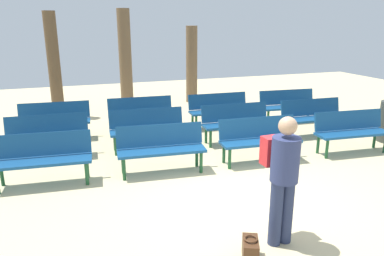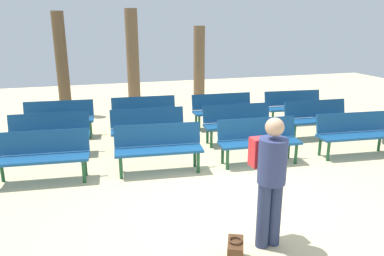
{
  "view_description": "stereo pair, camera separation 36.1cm",
  "coord_description": "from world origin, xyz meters",
  "views": [
    {
      "loc": [
        -2.4,
        -4.54,
        2.71
      ],
      "look_at": [
        0.0,
        2.41,
        0.55
      ],
      "focal_mm": 34.29,
      "sensor_mm": 36.0,
      "label": 1
    },
    {
      "loc": [
        -2.06,
        -4.65,
        2.71
      ],
      "look_at": [
        0.0,
        2.41,
        0.55
      ],
      "focal_mm": 34.29,
      "sensor_mm": 36.0,
      "label": 2
    }
  ],
  "objects": [
    {
      "name": "tree_1",
      "position": [
        -0.55,
        7.36,
        1.54
      ],
      "size": [
        0.4,
        0.4,
        3.08
      ],
      "color": "brown",
      "rests_on": "ground_plane"
    },
    {
      "name": "bench_r2_c3",
      "position": [
        3.34,
        3.93,
        0.5
      ],
      "size": [
        1.63,
        0.61,
        0.87
      ],
      "rotation": [
        0.0,
        0.0,
        -0.08
      ],
      "color": "navy",
      "rests_on": "ground_plane"
    },
    {
      "name": "ground_plane",
      "position": [
        0.0,
        0.0,
        0.0
      ],
      "size": [
        24.0,
        24.0,
        0.0
      ],
      "primitive_type": "plane",
      "color": "beige"
    },
    {
      "name": "tree_2",
      "position": [
        1.68,
        7.3,
        1.28
      ],
      "size": [
        0.38,
        0.38,
        2.55
      ],
      "color": "brown",
      "rests_on": "ground_plane"
    },
    {
      "name": "bench_r1_c0",
      "position": [
        -2.86,
        3.11,
        0.5
      ],
      "size": [
        1.62,
        0.56,
        0.87
      ],
      "rotation": [
        0.0,
        0.0,
        -0.05
      ],
      "color": "navy",
      "rests_on": "ground_plane"
    },
    {
      "name": "bench_r2_c1",
      "position": [
        -0.71,
        4.27,
        0.5
      ],
      "size": [
        1.63,
        0.57,
        0.87
      ],
      "rotation": [
        0.0,
        0.0,
        -0.06
      ],
      "color": "navy",
      "rests_on": "ground_plane"
    },
    {
      "name": "bench_r1_c1",
      "position": [
        -0.83,
        2.97,
        0.5
      ],
      "size": [
        1.63,
        0.59,
        0.87
      ],
      "rotation": [
        0.0,
        0.0,
        -0.07
      ],
      "color": "navy",
      "rests_on": "ground_plane"
    },
    {
      "name": "bench_r1_c2",
      "position": [
        1.21,
        2.8,
        0.5
      ],
      "size": [
        1.62,
        0.56,
        0.87
      ],
      "rotation": [
        0.0,
        0.0,
        -0.05
      ],
      "color": "navy",
      "rests_on": "ground_plane"
    },
    {
      "name": "bench_r1_c3",
      "position": [
        3.19,
        2.66,
        0.5
      ],
      "size": [
        1.62,
        0.55,
        0.87
      ],
      "rotation": [
        0.0,
        0.0,
        -0.04
      ],
      "color": "navy",
      "rests_on": "ground_plane"
    },
    {
      "name": "bench_r0_c2",
      "position": [
        1.1,
        1.53,
        0.5
      ],
      "size": [
        1.63,
        0.6,
        0.87
      ],
      "rotation": [
        0.0,
        0.0,
        -0.07
      ],
      "color": "navy",
      "rests_on": "ground_plane"
    },
    {
      "name": "visitor_with_backpack",
      "position": [
        -0.03,
        -1.03,
        0.94
      ],
      "size": [
        0.36,
        0.53,
        1.65
      ],
      "rotation": [
        0.0,
        0.0,
        3.19
      ],
      "color": "navy",
      "rests_on": "ground_plane"
    },
    {
      "name": "bench_r2_c0",
      "position": [
        -2.74,
        4.34,
        0.5
      ],
      "size": [
        1.63,
        0.61,
        0.87
      ],
      "rotation": [
        0.0,
        0.0,
        -0.08
      ],
      "color": "navy",
      "rests_on": "ground_plane"
    },
    {
      "name": "bench_r0_c0",
      "position": [
        -2.89,
        1.79,
        0.5
      ],
      "size": [
        1.64,
        0.62,
        0.87
      ],
      "rotation": [
        0.0,
        0.0,
        -0.09
      ],
      "color": "navy",
      "rests_on": "ground_plane"
    },
    {
      "name": "tree_0",
      "position": [
        -2.69,
        6.75,
        1.49
      ],
      "size": [
        0.35,
        0.35,
        2.98
      ],
      "color": "brown",
      "rests_on": "ground_plane"
    },
    {
      "name": "handbag",
      "position": [
        -0.55,
        -1.26,
        0.13
      ],
      "size": [
        0.29,
        0.37,
        0.29
      ],
      "color": "#4C2D19",
      "rests_on": "ground_plane"
    },
    {
      "name": "bench_r0_c1",
      "position": [
        -0.87,
        1.65,
        0.5
      ],
      "size": [
        1.64,
        0.63,
        0.87
      ],
      "rotation": [
        0.0,
        0.0,
        -0.09
      ],
      "color": "navy",
      "rests_on": "ground_plane"
    },
    {
      "name": "bench_r0_c3",
      "position": [
        3.2,
        1.37,
        0.5
      ],
      "size": [
        1.64,
        0.62,
        0.87
      ],
      "rotation": [
        0.0,
        0.0,
        -0.09
      ],
      "color": "navy",
      "rests_on": "ground_plane"
    },
    {
      "name": "bench_r2_c2",
      "position": [
        1.33,
        4.09,
        0.5
      ],
      "size": [
        1.62,
        0.55,
        0.87
      ],
      "rotation": [
        0.0,
        0.0,
        -0.04
      ],
      "color": "navy",
      "rests_on": "ground_plane"
    }
  ]
}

